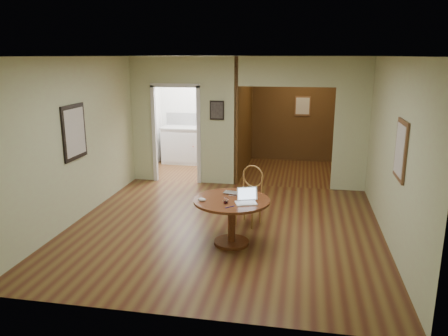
% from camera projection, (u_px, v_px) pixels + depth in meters
% --- Properties ---
extents(floor, '(5.00, 5.00, 0.00)m').
position_uv_depth(floor, '(224.00, 228.00, 7.05)').
color(floor, '#462114').
rests_on(floor, ground).
extents(room_shell, '(5.20, 7.50, 5.00)m').
position_uv_depth(room_shell, '(228.00, 121.00, 9.76)').
color(room_shell, silver).
rests_on(room_shell, ground).
extents(dining_table, '(1.11, 1.11, 0.69)m').
position_uv_depth(dining_table, '(232.00, 211.00, 6.36)').
color(dining_table, brown).
rests_on(dining_table, ground).
extents(chair, '(0.53, 0.53, 0.98)m').
position_uv_depth(chair, '(250.00, 192.00, 7.15)').
color(chair, olive).
rests_on(chair, ground).
extents(open_laptop, '(0.34, 0.34, 0.20)m').
position_uv_depth(open_laptop, '(247.00, 198.00, 6.17)').
color(open_laptop, white).
rests_on(open_laptop, dining_table).
extents(closed_laptop, '(0.40, 0.29, 0.03)m').
position_uv_depth(closed_laptop, '(234.00, 194.00, 6.49)').
color(closed_laptop, silver).
rests_on(closed_laptop, dining_table).
extents(mouse, '(0.12, 0.07, 0.05)m').
position_uv_depth(mouse, '(202.00, 200.00, 6.22)').
color(mouse, white).
rests_on(mouse, dining_table).
extents(wine_glass, '(0.08, 0.08, 0.09)m').
position_uv_depth(wine_glass, '(226.00, 200.00, 6.13)').
color(wine_glass, white).
rests_on(wine_glass, dining_table).
extents(pen, '(0.11, 0.12, 0.01)m').
position_uv_depth(pen, '(230.00, 207.00, 5.98)').
color(pen, '#0B1053').
rests_on(pen, dining_table).
extents(kitchen_cabinet, '(2.06, 0.60, 0.94)m').
position_uv_depth(kitchen_cabinet, '(202.00, 146.00, 11.17)').
color(kitchen_cabinet, silver).
rests_on(kitchen_cabinet, ground).
extents(grocery_bag, '(0.31, 0.26, 0.30)m').
position_uv_depth(grocery_bag, '(226.00, 122.00, 10.90)').
color(grocery_bag, beige).
rests_on(grocery_bag, kitchen_cabinet).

